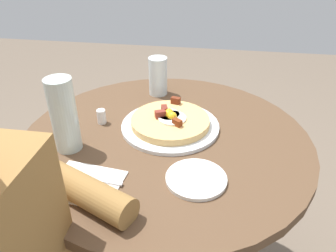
{
  "coord_description": "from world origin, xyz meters",
  "views": [
    {
      "loc": [
        -0.81,
        -0.14,
        1.24
      ],
      "look_at": [
        0.02,
        -0.0,
        0.72
      ],
      "focal_mm": 34.88,
      "sensor_mm": 36.0,
      "label": 1
    }
  ],
  "objects_px": {
    "bread_plate": "(196,179)",
    "salt_shaker": "(101,116)",
    "pizza_plate": "(170,126)",
    "water_glass": "(158,76)",
    "dining_table": "(166,178)",
    "breakfast_pizza": "(170,120)",
    "fork": "(89,178)",
    "knife": "(81,187)",
    "water_bottle": "(64,115)"
  },
  "relations": [
    {
      "from": "bread_plate",
      "to": "salt_shaker",
      "type": "xyz_separation_m",
      "value": [
        0.23,
        0.32,
        0.02
      ]
    },
    {
      "from": "knife",
      "to": "water_bottle",
      "type": "height_order",
      "value": "water_bottle"
    },
    {
      "from": "bread_plate",
      "to": "salt_shaker",
      "type": "distance_m",
      "value": 0.4
    },
    {
      "from": "water_bottle",
      "to": "breakfast_pizza",
      "type": "bearing_deg",
      "value": -60.11
    },
    {
      "from": "pizza_plate",
      "to": "fork",
      "type": "relative_size",
      "value": 1.69
    },
    {
      "from": "fork",
      "to": "knife",
      "type": "xyz_separation_m",
      "value": [
        -0.04,
        0.0,
        0.0
      ]
    },
    {
      "from": "breakfast_pizza",
      "to": "water_bottle",
      "type": "height_order",
      "value": "water_bottle"
    },
    {
      "from": "breakfast_pizza",
      "to": "water_bottle",
      "type": "bearing_deg",
      "value": 119.89
    },
    {
      "from": "bread_plate",
      "to": "water_glass",
      "type": "bearing_deg",
      "value": 21.18
    },
    {
      "from": "fork",
      "to": "bread_plate",
      "type": "bearing_deg",
      "value": -164.64
    },
    {
      "from": "pizza_plate",
      "to": "breakfast_pizza",
      "type": "height_order",
      "value": "breakfast_pizza"
    },
    {
      "from": "breakfast_pizza",
      "to": "water_glass",
      "type": "height_order",
      "value": "water_glass"
    },
    {
      "from": "pizza_plate",
      "to": "salt_shaker",
      "type": "xyz_separation_m",
      "value": [
        -0.01,
        0.22,
        0.02
      ]
    },
    {
      "from": "breakfast_pizza",
      "to": "knife",
      "type": "relative_size",
      "value": 1.35
    },
    {
      "from": "knife",
      "to": "water_bottle",
      "type": "distance_m",
      "value": 0.21
    },
    {
      "from": "bread_plate",
      "to": "water_glass",
      "type": "relative_size",
      "value": 1.09
    },
    {
      "from": "pizza_plate",
      "to": "salt_shaker",
      "type": "bearing_deg",
      "value": 91.35
    },
    {
      "from": "breakfast_pizza",
      "to": "salt_shaker",
      "type": "height_order",
      "value": "breakfast_pizza"
    },
    {
      "from": "knife",
      "to": "water_glass",
      "type": "xyz_separation_m",
      "value": [
        0.55,
        -0.09,
        0.06
      ]
    },
    {
      "from": "pizza_plate",
      "to": "water_glass",
      "type": "xyz_separation_m",
      "value": [
        0.23,
        0.08,
        0.06
      ]
    },
    {
      "from": "dining_table",
      "to": "fork",
      "type": "relative_size",
      "value": 4.81
    },
    {
      "from": "fork",
      "to": "water_bottle",
      "type": "relative_size",
      "value": 0.85
    },
    {
      "from": "dining_table",
      "to": "bread_plate",
      "type": "height_order",
      "value": "bread_plate"
    },
    {
      "from": "dining_table",
      "to": "fork",
      "type": "xyz_separation_m",
      "value": [
        -0.23,
        0.16,
        0.17
      ]
    },
    {
      "from": "breakfast_pizza",
      "to": "fork",
      "type": "xyz_separation_m",
      "value": [
        -0.28,
        0.16,
        -0.02
      ]
    },
    {
      "from": "pizza_plate",
      "to": "breakfast_pizza",
      "type": "relative_size",
      "value": 1.25
    },
    {
      "from": "fork",
      "to": "knife",
      "type": "relative_size",
      "value": 1.0
    },
    {
      "from": "dining_table",
      "to": "bread_plate",
      "type": "distance_m",
      "value": 0.28
    },
    {
      "from": "salt_shaker",
      "to": "pizza_plate",
      "type": "bearing_deg",
      "value": -88.65
    },
    {
      "from": "pizza_plate",
      "to": "bread_plate",
      "type": "bearing_deg",
      "value": -156.85
    },
    {
      "from": "fork",
      "to": "dining_table",
      "type": "bearing_deg",
      "value": -117.79
    },
    {
      "from": "water_glass",
      "to": "salt_shaker",
      "type": "height_order",
      "value": "water_glass"
    },
    {
      "from": "breakfast_pizza",
      "to": "knife",
      "type": "distance_m",
      "value": 0.35
    },
    {
      "from": "dining_table",
      "to": "pizza_plate",
      "type": "relative_size",
      "value": 2.85
    },
    {
      "from": "bread_plate",
      "to": "salt_shaker",
      "type": "height_order",
      "value": "salt_shaker"
    },
    {
      "from": "bread_plate",
      "to": "knife",
      "type": "xyz_separation_m",
      "value": [
        -0.08,
        0.27,
        0.0
      ]
    },
    {
      "from": "pizza_plate",
      "to": "water_glass",
      "type": "relative_size",
      "value": 2.18
    },
    {
      "from": "dining_table",
      "to": "water_bottle",
      "type": "distance_m",
      "value": 0.39
    },
    {
      "from": "knife",
      "to": "salt_shaker",
      "type": "xyz_separation_m",
      "value": [
        0.31,
        0.05,
        0.02
      ]
    },
    {
      "from": "knife",
      "to": "pizza_plate",
      "type": "bearing_deg",
      "value": -111.51
    },
    {
      "from": "bread_plate",
      "to": "fork",
      "type": "height_order",
      "value": "bread_plate"
    },
    {
      "from": "knife",
      "to": "bread_plate",
      "type": "bearing_deg",
      "value": -157.49
    },
    {
      "from": "fork",
      "to": "salt_shaker",
      "type": "bearing_deg",
      "value": -71.21
    },
    {
      "from": "dining_table",
      "to": "pizza_plate",
      "type": "distance_m",
      "value": 0.18
    },
    {
      "from": "dining_table",
      "to": "water_bottle",
      "type": "bearing_deg",
      "value": 111.66
    },
    {
      "from": "fork",
      "to": "water_bottle",
      "type": "height_order",
      "value": "water_bottle"
    },
    {
      "from": "fork",
      "to": "water_glass",
      "type": "xyz_separation_m",
      "value": [
        0.51,
        -0.08,
        0.06
      ]
    },
    {
      "from": "knife",
      "to": "fork",
      "type": "bearing_deg",
      "value": -90.0
    },
    {
      "from": "fork",
      "to": "salt_shaker",
      "type": "height_order",
      "value": "salt_shaker"
    },
    {
      "from": "knife",
      "to": "salt_shaker",
      "type": "height_order",
      "value": "salt_shaker"
    }
  ]
}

